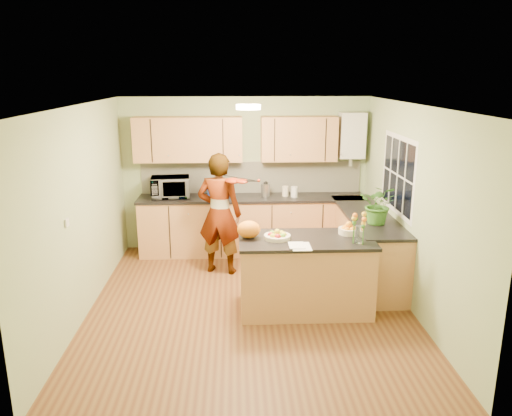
{
  "coord_description": "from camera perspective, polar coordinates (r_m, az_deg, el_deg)",
  "views": [
    {
      "loc": [
        -0.17,
        -5.82,
        2.85
      ],
      "look_at": [
        0.1,
        0.5,
        1.14
      ],
      "focal_mm": 35.0,
      "sensor_mm": 36.0,
      "label": 1
    }
  ],
  "objects": [
    {
      "name": "jar_white",
      "position": [
        7.99,
        4.4,
        1.85
      ],
      "size": [
        0.12,
        0.12,
        0.17
      ],
      "primitive_type": "cylinder",
      "rotation": [
        0.0,
        0.0,
        0.11
      ],
      "color": "silver",
      "rests_on": "back_counter"
    },
    {
      "name": "right_counter",
      "position": [
        7.32,
        12.51,
        -4.22
      ],
      "size": [
        0.62,
        2.24,
        0.94
      ],
      "color": "#AD7945",
      "rests_on": "floor"
    },
    {
      "name": "flower_vase",
      "position": [
        5.91,
        11.84,
        -1.22
      ],
      "size": [
        0.24,
        0.24,
        0.44
      ],
      "rotation": [
        0.0,
        0.0,
        -0.12
      ],
      "color": "silver",
      "rests_on": "peninsula_island"
    },
    {
      "name": "wall_back",
      "position": [
        8.23,
        -1.23,
        3.89
      ],
      "size": [
        4.0,
        0.02,
        2.5
      ],
      "primitive_type": "cube",
      "color": "#99AC7B",
      "rests_on": "floor"
    },
    {
      "name": "window_right",
      "position": [
        6.9,
        15.9,
        3.67
      ],
      "size": [
        0.01,
        1.3,
        1.05
      ],
      "color": "silver",
      "rests_on": "wall_right"
    },
    {
      "name": "violinist",
      "position": [
        7.22,
        -4.19,
        -0.67
      ],
      "size": [
        0.74,
        0.58,
        1.78
      ],
      "primitive_type": "imported",
      "rotation": [
        0.0,
        0.0,
        2.87
      ],
      "color": "#E8A48E",
      "rests_on": "floor"
    },
    {
      "name": "peninsula_island",
      "position": [
        6.21,
        5.64,
        -7.52
      ],
      "size": [
        1.62,
        0.83,
        0.93
      ],
      "color": "#AD7945",
      "rests_on": "floor"
    },
    {
      "name": "orange_bowl",
      "position": [
        6.27,
        10.56,
        -2.38
      ],
      "size": [
        0.25,
        0.25,
        0.15
      ],
      "color": "beige",
      "rests_on": "peninsula_island"
    },
    {
      "name": "ceiling_lamp",
      "position": [
        6.13,
        -0.88,
        11.48
      ],
      "size": [
        0.3,
        0.3,
        0.07
      ],
      "color": "#FFEABF",
      "rests_on": "ceiling"
    },
    {
      "name": "microwave",
      "position": [
        8.04,
        -9.76,
        2.37
      ],
      "size": [
        0.64,
        0.46,
        0.33
      ],
      "primitive_type": "imported",
      "rotation": [
        0.0,
        0.0,
        0.1
      ],
      "color": "silver",
      "rests_on": "back_counter"
    },
    {
      "name": "fruit_dish",
      "position": [
        6.0,
        2.44,
        -3.11
      ],
      "size": [
        0.32,
        0.32,
        0.11
      ],
      "color": "beige",
      "rests_on": "peninsula_island"
    },
    {
      "name": "wall_right",
      "position": [
        6.41,
        17.41,
        -0.04
      ],
      "size": [
        0.02,
        4.5,
        2.5
      ],
      "primitive_type": "cube",
      "color": "#99AC7B",
      "rests_on": "floor"
    },
    {
      "name": "light_switch",
      "position": [
        5.74,
        -20.8,
        -1.57
      ],
      "size": [
        0.02,
        0.09,
        0.09
      ],
      "primitive_type": "cube",
      "color": "silver",
      "rests_on": "wall_left"
    },
    {
      "name": "splashback",
      "position": [
        8.22,
        -0.53,
        3.54
      ],
      "size": [
        3.6,
        0.02,
        0.52
      ],
      "primitive_type": "cube",
      "color": "beige",
      "rests_on": "back_counter"
    },
    {
      "name": "orange_bag",
      "position": [
        6.01,
        -0.83,
        -2.46
      ],
      "size": [
        0.34,
        0.31,
        0.21
      ],
      "primitive_type": "ellipsoid",
      "rotation": [
        0.0,
        0.0,
        0.29
      ],
      "color": "orange",
      "rests_on": "peninsula_island"
    },
    {
      "name": "ceiling",
      "position": [
        5.83,
        -0.8,
        11.68
      ],
      "size": [
        4.0,
        4.5,
        0.02
      ],
      "primitive_type": "cube",
      "color": "white",
      "rests_on": "wall_back"
    },
    {
      "name": "wall_front",
      "position": [
        3.91,
        0.25,
        -9.0
      ],
      "size": [
        4.0,
        0.02,
        2.5
      ],
      "primitive_type": "cube",
      "color": "#99AC7B",
      "rests_on": "floor"
    },
    {
      "name": "upper_cabinets",
      "position": [
        7.96,
        -2.5,
        7.88
      ],
      "size": [
        3.2,
        0.34,
        0.7
      ],
      "color": "#AD7945",
      "rests_on": "wall_back"
    },
    {
      "name": "wall_left",
      "position": [
        6.3,
        -19.24,
        -0.45
      ],
      "size": [
        0.02,
        4.5,
        2.5
      ],
      "primitive_type": "cube",
      "color": "#99AC7B",
      "rests_on": "floor"
    },
    {
      "name": "jar_cream",
      "position": [
        8.04,
        3.37,
        1.94
      ],
      "size": [
        0.13,
        0.13,
        0.16
      ],
      "primitive_type": "cylinder",
      "rotation": [
        0.0,
        0.0,
        0.27
      ],
      "color": "beige",
      "rests_on": "back_counter"
    },
    {
      "name": "potted_plant",
      "position": [
        6.68,
        13.89,
        0.4
      ],
      "size": [
        0.6,
        0.57,
        0.53
      ],
      "primitive_type": "imported",
      "rotation": [
        0.0,
        0.0,
        -0.4
      ],
      "color": "#346923",
      "rests_on": "right_counter"
    },
    {
      "name": "boiler",
      "position": [
        8.18,
        10.88,
        8.15
      ],
      "size": [
        0.4,
        0.3,
        0.86
      ],
      "color": "silver",
      "rests_on": "wall_back"
    },
    {
      "name": "blue_box",
      "position": [
        7.99,
        -4.26,
        2.16
      ],
      "size": [
        0.36,
        0.3,
        0.25
      ],
      "primitive_type": "cube",
      "rotation": [
        0.0,
        0.0,
        -0.24
      ],
      "color": "navy",
      "rests_on": "back_counter"
    },
    {
      "name": "papers",
      "position": [
        5.75,
        5.18,
        -4.38
      ],
      "size": [
        0.22,
        0.3,
        0.01
      ],
      "primitive_type": "cube",
      "color": "white",
      "rests_on": "peninsula_island"
    },
    {
      "name": "floor",
      "position": [
        6.48,
        -0.72,
        -10.98
      ],
      "size": [
        4.5,
        4.5,
        0.0
      ],
      "primitive_type": "plane",
      "color": "#5A3019",
      "rests_on": "ground"
    },
    {
      "name": "back_counter",
      "position": [
        8.13,
        -0.45,
        -1.91
      ],
      "size": [
        3.64,
        0.62,
        0.94
      ],
      "color": "#AD7945",
      "rests_on": "floor"
    },
    {
      "name": "violin",
      "position": [
        6.88,
        -2.65,
        3.14
      ],
      "size": [
        0.61,
        0.53,
        0.15
      ],
      "primitive_type": null,
      "rotation": [
        0.17,
        0.0,
        -0.61
      ],
      "color": "#571405",
      "rests_on": "violinist"
    },
    {
      "name": "kettle",
      "position": [
        8.01,
        1.11,
        2.16
      ],
      "size": [
        0.15,
        0.15,
        0.28
      ],
      "rotation": [
        0.0,
        0.0,
        0.25
      ],
      "color": "#B9B9BE",
      "rests_on": "back_counter"
    }
  ]
}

